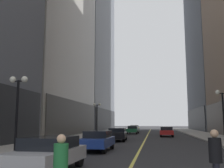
% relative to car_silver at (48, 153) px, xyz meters
% --- Properties ---
extents(ground_plane, '(200.00, 200.00, 0.00)m').
position_rel_car_silver_xyz_m(ground_plane, '(3.01, 28.81, -0.72)').
color(ground_plane, '#2D2D30').
extents(sidewalk_left, '(4.50, 78.00, 0.15)m').
position_rel_car_silver_xyz_m(sidewalk_left, '(-5.24, 28.81, -0.64)').
color(sidewalk_left, '#9E9991').
rests_on(sidewalk_left, ground).
extents(sidewalk_right, '(4.50, 78.00, 0.15)m').
position_rel_car_silver_xyz_m(sidewalk_right, '(11.26, 28.81, -0.64)').
color(sidewalk_right, '#9E9991').
rests_on(sidewalk_right, ground).
extents(lane_centre_stripe, '(0.16, 70.00, 0.01)m').
position_rel_car_silver_xyz_m(lane_centre_stripe, '(3.01, 28.81, -0.71)').
color(lane_centre_stripe, '#E5D64C').
rests_on(lane_centre_stripe, ground).
extents(car_silver, '(1.95, 4.29, 1.32)m').
position_rel_car_silver_xyz_m(car_silver, '(0.00, 0.00, 0.00)').
color(car_silver, '#B7B7BC').
rests_on(car_silver, ground).
extents(car_blue, '(1.74, 4.21, 1.32)m').
position_rel_car_silver_xyz_m(car_blue, '(0.28, 7.62, -0.00)').
color(car_blue, navy).
rests_on(car_blue, ground).
extents(car_black, '(1.99, 4.71, 1.32)m').
position_rel_car_silver_xyz_m(car_black, '(0.26, 17.34, 0.00)').
color(car_black, black).
rests_on(car_black, ground).
extents(car_red, '(1.91, 4.65, 1.32)m').
position_rel_car_silver_xyz_m(car_red, '(5.65, 26.57, 0.00)').
color(car_red, '#B21919').
rests_on(car_red, ground).
extents(car_green, '(1.88, 4.50, 1.32)m').
position_rel_car_silver_xyz_m(car_green, '(0.53, 34.40, -0.00)').
color(car_green, '#196038').
rests_on(car_green, ground).
extents(car_yellow, '(2.07, 4.60, 1.32)m').
position_rel_car_silver_xyz_m(car_yellow, '(0.04, 44.23, 0.00)').
color(car_yellow, yellow).
rests_on(car_yellow, ground).
extents(pedestrian_in_black_coat, '(0.34, 0.34, 1.69)m').
position_rel_car_silver_xyz_m(pedestrian_in_black_coat, '(5.62, -2.29, 0.27)').
color(pedestrian_in_black_coat, black).
rests_on(pedestrian_in_black_coat, ground).
extents(pedestrian_in_green_parka, '(0.44, 0.44, 1.60)m').
position_rel_car_silver_xyz_m(pedestrian_in_green_parka, '(1.88, -3.82, 0.21)').
color(pedestrian_in_green_parka, black).
rests_on(pedestrian_in_green_parka, ground).
extents(street_lamp_left_near, '(1.06, 0.36, 4.43)m').
position_rel_car_silver_xyz_m(street_lamp_left_near, '(-3.39, 3.61, 2.54)').
color(street_lamp_left_near, black).
rests_on(street_lamp_left_near, ground).
extents(street_lamp_left_far, '(1.06, 0.36, 4.43)m').
position_rel_car_silver_xyz_m(street_lamp_left_far, '(-3.39, 24.15, 2.54)').
color(street_lamp_left_far, black).
rests_on(street_lamp_left_far, ground).
extents(street_lamp_right_mid, '(1.06, 0.36, 4.43)m').
position_rel_car_silver_xyz_m(street_lamp_right_mid, '(9.41, 11.94, 2.54)').
color(street_lamp_right_mid, black).
rests_on(street_lamp_right_mid, ground).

